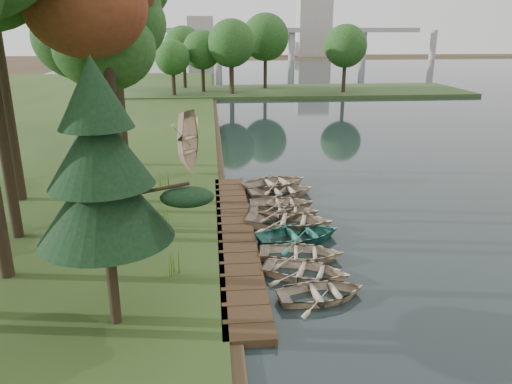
{
  "coord_description": "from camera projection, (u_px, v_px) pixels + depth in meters",
  "views": [
    {
      "loc": [
        -2.55,
        -20.15,
        8.82
      ],
      "look_at": [
        -0.55,
        1.72,
        1.54
      ],
      "focal_mm": 35.0,
      "sensor_mm": 36.0,
      "label": 1
    }
  ],
  "objects": [
    {
      "name": "rowboat_4",
      "position": [
        289.0,
        219.0,
        22.85
      ],
      "size": [
        4.64,
        3.84,
        0.83
      ],
      "primitive_type": "imported",
      "rotation": [
        0.0,
        0.0,
        1.3
      ],
      "color": "tan",
      "rests_on": "water"
    },
    {
      "name": "rowboat_3",
      "position": [
        299.0,
        233.0,
        21.36
      ],
      "size": [
        4.22,
        3.43,
        0.77
      ],
      "primitive_type": "imported",
      "rotation": [
        0.0,
        0.0,
        1.8
      ],
      "color": "#297262",
      "rests_on": "water"
    },
    {
      "name": "rowboat_0",
      "position": [
        322.0,
        291.0,
        16.82
      ],
      "size": [
        3.36,
        2.62,
        0.64
      ],
      "primitive_type": "imported",
      "rotation": [
        0.0,
        0.0,
        1.72
      ],
      "color": "tan",
      "rests_on": "water"
    },
    {
      "name": "reeds_3",
      "position": [
        171.0,
        191.0,
        25.74
      ],
      "size": [
        0.6,
        0.6,
        0.98
      ],
      "primitive_type": "cone",
      "color": "#3F661E",
      "rests_on": "bank"
    },
    {
      "name": "boardwalk",
      "position": [
        236.0,
        235.0,
        21.86
      ],
      "size": [
        1.6,
        16.0,
        0.3
      ],
      "primitive_type": "cube",
      "color": "#392716",
      "rests_on": "ground"
    },
    {
      "name": "rowboat_7",
      "position": [
        282.0,
        190.0,
        27.08
      ],
      "size": [
        3.99,
        3.16,
        0.74
      ],
      "primitive_type": "imported",
      "rotation": [
        0.0,
        0.0,
        1.75
      ],
      "color": "tan",
      "rests_on": "water"
    },
    {
      "name": "rowboat_6",
      "position": [
        282.0,
        202.0,
        25.28
      ],
      "size": [
        3.43,
        2.54,
        0.68
      ],
      "primitive_type": "imported",
      "rotation": [
        0.0,
        0.0,
        1.52
      ],
      "color": "tan",
      "rests_on": "water"
    },
    {
      "name": "rowboat_2",
      "position": [
        301.0,
        251.0,
        19.69
      ],
      "size": [
        3.69,
        2.9,
        0.69
      ],
      "primitive_type": "imported",
      "rotation": [
        0.0,
        0.0,
        1.41
      ],
      "color": "tan",
      "rests_on": "water"
    },
    {
      "name": "far_trees",
      "position": [
        262.0,
        45.0,
        67.68
      ],
      "size": [
        45.6,
        5.6,
        8.8
      ],
      "color": "black",
      "rests_on": "peninsula"
    },
    {
      "name": "peninsula",
      "position": [
        285.0,
        91.0,
        69.92
      ],
      "size": [
        50.0,
        14.0,
        0.45
      ],
      "primitive_type": "cube",
      "color": "#2E461F",
      "rests_on": "ground"
    },
    {
      "name": "stored_rowboat",
      "position": [
        190.0,
        167.0,
        30.35
      ],
      "size": [
        4.75,
        4.37,
        0.8
      ],
      "primitive_type": "imported",
      "rotation": [
        3.14,
        0.0,
        1.03
      ],
      "color": "tan",
      "rests_on": "bank"
    },
    {
      "name": "rowboat_8",
      "position": [
        275.0,
        181.0,
        28.43
      ],
      "size": [
        4.59,
        3.92,
        0.8
      ],
      "primitive_type": "imported",
      "rotation": [
        0.0,
        0.0,
        1.91
      ],
      "color": "tan",
      "rests_on": "water"
    },
    {
      "name": "rowboat_5",
      "position": [
        284.0,
        210.0,
        24.15
      ],
      "size": [
        3.8,
        3.02,
        0.7
      ],
      "primitive_type": "imported",
      "rotation": [
        0.0,
        0.0,
        1.38
      ],
      "color": "tan",
      "rests_on": "water"
    },
    {
      "name": "reeds_0",
      "position": [
        173.0,
        262.0,
        17.99
      ],
      "size": [
        0.6,
        0.6,
        0.95
      ],
      "primitive_type": "cone",
      "color": "#3F661E",
      "rests_on": "bank"
    },
    {
      "name": "tree_4",
      "position": [
        109.0,
        32.0,
        21.71
      ],
      "size": [
        4.71,
        4.71,
        10.4
      ],
      "color": "black",
      "rests_on": "bank"
    },
    {
      "name": "building_a",
      "position": [
        314.0,
        26.0,
        154.12
      ],
      "size": [
        10.0,
        8.0,
        18.0
      ],
      "primitive_type": "cube",
      "color": "#A5A5A0",
      "rests_on": "ground"
    },
    {
      "name": "ground",
      "position": [
        272.0,
        237.0,
        22.04
      ],
      "size": [
        300.0,
        300.0,
        0.0
      ],
      "primitive_type": "plane",
      "color": "#3D2F1D"
    },
    {
      "name": "reeds_1",
      "position": [
        163.0,
        214.0,
        22.42
      ],
      "size": [
        0.6,
        0.6,
        1.04
      ],
      "primitive_type": "cone",
      "color": "#3F661E",
      "rests_on": "bank"
    },
    {
      "name": "pine_tree",
      "position": [
        101.0,
        170.0,
        13.66
      ],
      "size": [
        3.8,
        3.8,
        7.86
      ],
      "color": "black",
      "rests_on": "bank"
    },
    {
      "name": "rowboat_1",
      "position": [
        306.0,
        269.0,
        18.27
      ],
      "size": [
        3.88,
        3.38,
        0.67
      ],
      "primitive_type": "imported",
      "rotation": [
        0.0,
        0.0,
        1.18
      ],
      "color": "tan",
      "rests_on": "water"
    },
    {
      "name": "reeds_2",
      "position": [
        164.0,
        179.0,
        27.71
      ],
      "size": [
        0.6,
        0.6,
        0.95
      ],
      "primitive_type": "cone",
      "color": "#3F661E",
      "rests_on": "bank"
    },
    {
      "name": "bridge",
      "position": [
        264.0,
        34.0,
        134.3
      ],
      "size": [
        95.9,
        4.0,
        8.6
      ],
      "color": "#A5A5A0",
      "rests_on": "ground"
    },
    {
      "name": "building_b",
      "position": [
        201.0,
        36.0,
        156.78
      ],
      "size": [
        8.0,
        8.0,
        12.0
      ],
      "primitive_type": "cube",
      "color": "#A5A5A0",
      "rests_on": "ground"
    }
  ]
}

